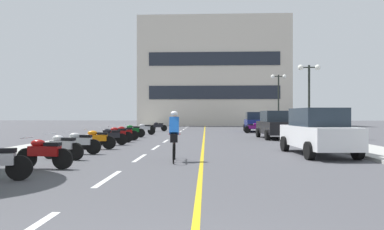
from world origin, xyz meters
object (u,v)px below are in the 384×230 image
at_px(motorcycle_10, 133,131).
at_px(motorcycle_11, 144,129).
at_px(street_lamp_far, 279,90).
at_px(motorcycle_9, 125,133).
at_px(motorcycle_8, 118,134).
at_px(motorcycle_13, 158,126).
at_px(parked_car_far, 255,122).
at_px(motorcycle_3, 44,153).
at_px(street_lamp_mid, 309,83).
at_px(motorcycle_4, 62,146).
at_px(parked_car_mid, 275,125).
at_px(motorcycle_12, 254,128).
at_px(motorcycle_6, 97,139).
at_px(cyclist_rider, 174,135).
at_px(parked_car_near, 317,131).
at_px(motorcycle_5, 79,142).
at_px(motorcycle_7, 111,136).

relative_size(motorcycle_10, motorcycle_11, 1.00).
height_order(street_lamp_far, motorcycle_10, street_lamp_far).
bearing_deg(motorcycle_10, motorcycle_9, -87.99).
bearing_deg(motorcycle_8, motorcycle_13, 87.95).
relative_size(parked_car_far, motorcycle_3, 2.51).
bearing_deg(street_lamp_mid, street_lamp_far, 89.02).
relative_size(motorcycle_3, motorcycle_9, 1.01).
bearing_deg(street_lamp_far, motorcycle_13, -176.56).
distance_m(street_lamp_far, motorcycle_4, 24.56).
distance_m(parked_car_mid, motorcycle_4, 14.52).
height_order(parked_car_mid, motorcycle_11, parked_car_mid).
bearing_deg(parked_car_far, motorcycle_12, -100.59).
bearing_deg(motorcycle_13, street_lamp_far, 3.44).
bearing_deg(motorcycle_13, motorcycle_6, -91.36).
bearing_deg(parked_car_far, motorcycle_10, -138.36).
xyz_separation_m(motorcycle_9, motorcycle_10, (-0.10, 2.74, 0.00)).
relative_size(motorcycle_11, motorcycle_13, 1.00).
distance_m(parked_car_far, motorcycle_6, 19.17).
bearing_deg(parked_car_far, motorcycle_3, -112.45).
relative_size(motorcycle_3, motorcycle_4, 1.03).
height_order(motorcycle_8, motorcycle_10, same).
distance_m(motorcycle_6, motorcycle_10, 8.13).
xyz_separation_m(motorcycle_6, motorcycle_8, (-0.06, 3.93, 0.00)).
bearing_deg(parked_car_far, motorcycle_4, -115.28).
xyz_separation_m(parked_car_far, motorcycle_6, (-9.47, -16.66, -0.44)).
distance_m(street_lamp_far, cyclist_rider, 23.08).
height_order(motorcycle_6, cyclist_rider, cyclist_rider).
height_order(motorcycle_3, motorcycle_12, same).
bearing_deg(parked_car_near, motorcycle_11, 124.87).
bearing_deg(motorcycle_11, motorcycle_6, -90.58).
distance_m(street_lamp_mid, motorcycle_6, 14.16).
bearing_deg(parked_car_near, motorcycle_3, -157.18).
height_order(street_lamp_mid, parked_car_near, street_lamp_mid).
height_order(motorcycle_6, motorcycle_11, same).
distance_m(motorcycle_3, motorcycle_12, 21.49).
distance_m(motorcycle_8, motorcycle_11, 7.38).
xyz_separation_m(motorcycle_5, motorcycle_13, (0.47, 18.90, 0.00)).
relative_size(street_lamp_mid, motorcycle_11, 2.78).
relative_size(motorcycle_13, cyclist_rider, 0.96).
xyz_separation_m(parked_car_near, motorcycle_12, (-0.28, 15.87, -0.44)).
height_order(street_lamp_mid, motorcycle_6, street_lamp_mid).
xyz_separation_m(motorcycle_7, motorcycle_12, (8.93, 11.99, 0.00)).
relative_size(motorcycle_6, motorcycle_10, 1.00).
height_order(motorcycle_4, motorcycle_8, same).
xyz_separation_m(parked_car_mid, motorcycle_6, (-9.48, -7.39, -0.44)).
height_order(street_lamp_mid, motorcycle_3, street_lamp_mid).
xyz_separation_m(parked_car_mid, parked_car_far, (-0.01, 9.27, 0.00)).
bearing_deg(motorcycle_13, parked_car_near, -64.75).
xyz_separation_m(parked_car_near, motorcycle_8, (-9.32, 5.74, -0.44)).
distance_m(street_lamp_mid, motorcycle_12, 7.86).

